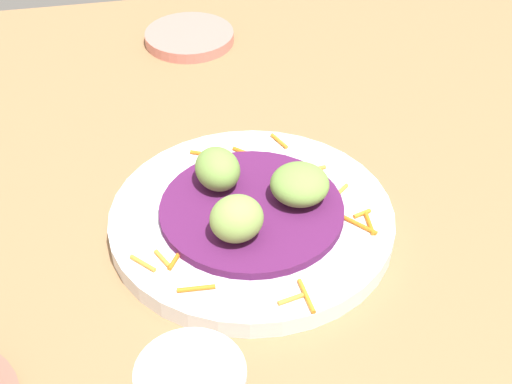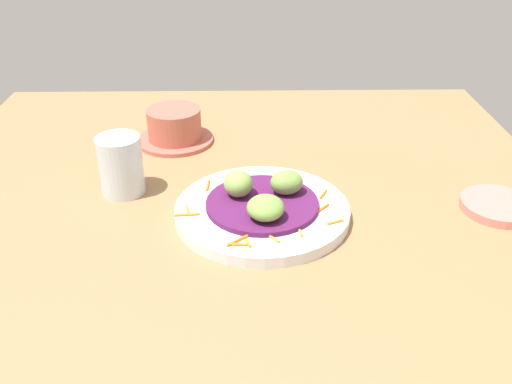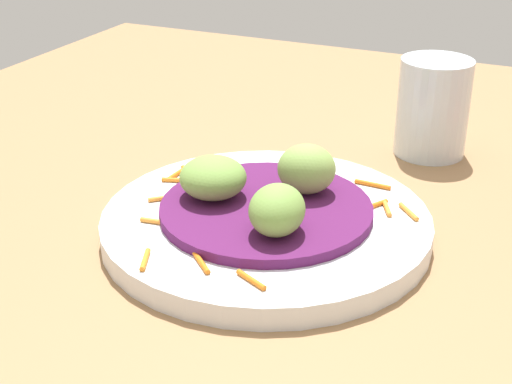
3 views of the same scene
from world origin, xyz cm
name	(u,v)px [view 2 (image 2 of 3)]	position (x,y,z in cm)	size (l,w,h in cm)	color
table_surface	(239,213)	(0.00, 0.00, 1.00)	(110.00, 110.00, 2.00)	#936D47
main_plate	(262,211)	(-2.56, -3.68, 2.93)	(26.87, 26.87, 1.86)	silver
cabbage_bed	(262,204)	(-2.56, -3.68, 4.28)	(17.31, 17.31, 0.84)	#51194C
carrot_garnish	(252,210)	(-4.01, -2.13, 4.06)	(22.68, 24.98, 0.40)	orange
guac_scoop_left	(287,182)	(0.04, -7.52, 6.59)	(5.15, 4.21, 3.77)	#759E47
guac_scoop_center	(235,183)	(-0.54, 0.49, 6.78)	(4.47, 4.84, 4.16)	#84A851
guac_scoop_right	(266,208)	(-7.19, -4.01, 6.40)	(5.47, 5.55, 3.40)	#759E47
side_plate_small	(498,206)	(-1.26, -40.97, 2.70)	(11.69, 11.69, 1.41)	tan
terracotta_bowl	(175,127)	(25.46, 12.70, 5.07)	(14.84, 14.84, 6.79)	#B75B4C
water_glass	(121,165)	(5.69, 19.17, 6.92)	(7.19, 7.19, 9.84)	silver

